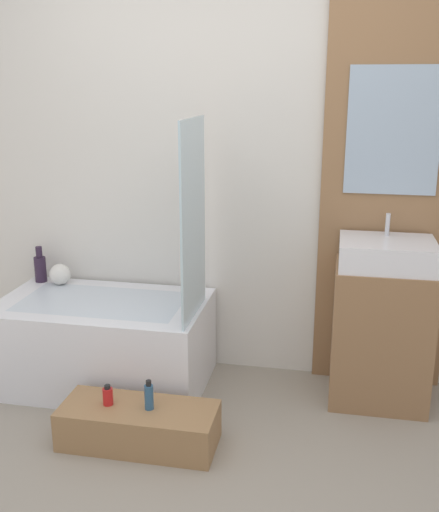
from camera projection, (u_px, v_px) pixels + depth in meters
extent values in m
cube|color=silver|center=(234.00, 157.00, 3.44)|extent=(4.20, 0.06, 2.60)
cube|color=#8E6642|center=(391.00, 162.00, 3.23)|extent=(0.73, 0.03, 2.60)
cube|color=#9EB2C6|center=(393.00, 131.00, 3.16)|extent=(0.49, 0.01, 0.67)
cube|color=white|center=(104.00, 342.00, 3.48)|extent=(1.19, 0.70, 0.51)
cube|color=silver|center=(102.00, 302.00, 3.41)|extent=(0.93, 0.49, 0.01)
cube|color=silver|center=(193.00, 220.00, 3.08)|extent=(0.01, 0.49, 1.04)
cube|color=#997047|center=(139.00, 425.00, 2.92)|extent=(0.76, 0.31, 0.20)
cube|color=#8E6642|center=(380.00, 334.00, 3.27)|extent=(0.52, 0.42, 0.78)
cube|color=white|center=(387.00, 254.00, 3.14)|extent=(0.49, 0.39, 0.14)
cylinder|color=silver|center=(388.00, 224.00, 3.20)|extent=(0.02, 0.02, 0.12)
cylinder|color=#2D1E33|center=(40.00, 269.00, 3.73)|extent=(0.07, 0.07, 0.16)
cylinder|color=#2D1E33|center=(39.00, 252.00, 3.70)|extent=(0.04, 0.04, 0.07)
sphere|color=silver|center=(60.00, 274.00, 3.68)|extent=(0.13, 0.13, 0.13)
cylinder|color=red|center=(108.00, 396.00, 2.91)|extent=(0.05, 0.05, 0.09)
cylinder|color=black|center=(107.00, 387.00, 2.90)|extent=(0.03, 0.03, 0.02)
cylinder|color=#2D567A|center=(149.00, 397.00, 2.87)|extent=(0.04, 0.04, 0.12)
cylinder|color=black|center=(148.00, 383.00, 2.85)|extent=(0.03, 0.03, 0.03)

